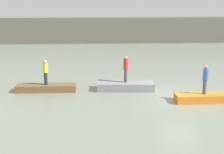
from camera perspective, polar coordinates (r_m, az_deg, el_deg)
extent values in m
plane|color=gray|center=(21.15, 11.46, -3.62)|extent=(120.00, 120.00, 0.00)
cube|color=#666056|center=(42.32, 4.39, 7.91)|extent=(80.00, 1.20, 3.15)
cube|color=brown|center=(22.63, -11.04, -1.80)|extent=(3.92, 0.97, 0.44)
cube|color=gray|center=(22.51, 2.32, -1.51)|extent=(3.82, 1.51, 0.53)
cube|color=orange|center=(20.91, 15.24, -3.39)|extent=(3.46, 1.10, 0.47)
cylinder|color=#232838|center=(22.46, -11.12, -0.26)|extent=(0.22, 0.22, 0.82)
cylinder|color=#D8F226|center=(22.29, -11.20, 1.48)|extent=(0.32, 0.32, 0.58)
sphere|color=tan|center=(22.20, -11.26, 2.52)|extent=(0.25, 0.25, 0.25)
cylinder|color=#4C4C56|center=(20.72, 15.36, -1.65)|extent=(0.22, 0.22, 0.86)
cylinder|color=blue|center=(20.53, 15.51, 0.38)|extent=(0.32, 0.32, 0.66)
sphere|color=#936B4C|center=(20.43, 15.59, 1.61)|extent=(0.25, 0.25, 0.25)
cylinder|color=#4C4C56|center=(22.32, 2.34, 0.25)|extent=(0.22, 0.22, 0.90)
cylinder|color=red|center=(22.14, 2.36, 2.19)|extent=(0.32, 0.32, 0.65)
sphere|color=tan|center=(22.05, 2.37, 3.29)|extent=(0.22, 0.22, 0.22)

